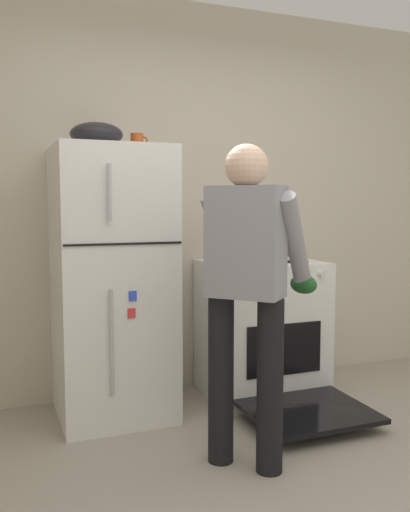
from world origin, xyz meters
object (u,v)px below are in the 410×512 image
(stove_range, at_px, (262,330))
(pepper_mill, at_px, (286,245))
(red_pot, at_px, (244,252))
(mixing_bowl, at_px, (96,134))
(coffee_mug, at_px, (137,141))
(refrigerator, at_px, (112,283))
(person_cook, at_px, (248,278))

(stove_range, bearing_deg, pepper_mill, 36.01)
(red_pot, relative_size, mixing_bowl, 1.05)
(coffee_mug, bearing_deg, refrigerator, -164.60)
(refrigerator, height_order, red_pot, refrigerator)
(refrigerator, bearing_deg, pepper_mill, 8.54)
(mixing_bowl, bearing_deg, person_cook, -58.49)
(red_pot, height_order, mixing_bowl, mixing_bowl)
(refrigerator, relative_size, stove_range, 1.34)
(red_pot, relative_size, coffee_mug, 2.92)
(stove_range, height_order, person_cook, person_cook)
(refrigerator, height_order, stove_range, refrigerator)
(refrigerator, height_order, person_cook, refrigerator)
(red_pot, relative_size, pepper_mill, 1.98)
(refrigerator, height_order, coffee_mug, coffee_mug)
(refrigerator, xyz_separation_m, pepper_mill, (1.33, 0.20, 0.19))
(pepper_mill, height_order, mixing_bowl, mixing_bowl)
(refrigerator, bearing_deg, mixing_bowl, 179.79)
(stove_range, bearing_deg, red_pot, -168.72)
(person_cook, bearing_deg, refrigerator, 117.74)
(person_cook, height_order, pepper_mill, person_cook)
(person_cook, xyz_separation_m, red_pot, (0.39, 0.87, 0.05))
(person_cook, height_order, red_pot, person_cook)
(stove_range, bearing_deg, coffee_mug, 175.43)
(mixing_bowl, bearing_deg, pepper_mill, 8.05)
(stove_range, height_order, pepper_mill, pepper_mill)
(red_pot, xyz_separation_m, pepper_mill, (0.46, 0.25, 0.01))
(pepper_mill, bearing_deg, red_pot, -151.48)
(person_cook, bearing_deg, coffee_mug, 107.18)
(stove_range, relative_size, mixing_bowl, 3.94)
(refrigerator, distance_m, coffee_mug, 0.90)
(refrigerator, xyz_separation_m, coffee_mug, (0.18, 0.05, 0.88))
(coffee_mug, xyz_separation_m, pepper_mill, (1.15, 0.15, -0.69))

